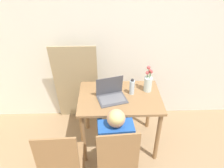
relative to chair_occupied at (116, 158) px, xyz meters
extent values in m
cube|color=white|center=(0.25, 1.28, 0.78)|extent=(6.40, 0.05, 2.50)
cube|color=olive|center=(0.07, 0.64, 0.27)|extent=(0.96, 0.66, 0.03)
cylinder|color=olive|center=(-0.36, 0.36, -0.11)|extent=(0.05, 0.05, 0.72)
cylinder|color=olive|center=(0.50, 0.36, -0.11)|extent=(0.05, 0.05, 0.72)
cylinder|color=olive|center=(-0.36, 0.92, -0.11)|extent=(0.05, 0.05, 0.72)
cylinder|color=olive|center=(0.50, 0.92, -0.11)|extent=(0.05, 0.05, 0.72)
cube|color=olive|center=(0.00, 0.07, -0.04)|extent=(0.43, 0.43, 0.02)
cube|color=olive|center=(0.01, -0.12, 0.21)|extent=(0.38, 0.04, 0.48)
cylinder|color=olive|center=(0.15, 0.25, -0.26)|extent=(0.04, 0.04, 0.42)
cylinder|color=olive|center=(-0.19, 0.23, -0.26)|extent=(0.04, 0.04, 0.42)
cube|color=olive|center=(-0.54, 0.05, -0.04)|extent=(0.41, 0.41, 0.02)
cube|color=olive|center=(-0.53, -0.14, 0.21)|extent=(0.38, 0.03, 0.48)
cylinder|color=olive|center=(-0.37, 0.22, -0.26)|extent=(0.04, 0.04, 0.42)
cylinder|color=olive|center=(-0.71, 0.21, -0.26)|extent=(0.04, 0.04, 0.42)
cube|color=#1E4C9E|center=(0.00, 0.07, 0.17)|extent=(0.34, 0.20, 0.41)
sphere|color=tan|center=(0.00, 0.07, 0.46)|extent=(0.17, 0.17, 0.17)
sphere|color=#D8BC72|center=(0.00, 0.06, 0.48)|extent=(0.14, 0.14, 0.14)
cylinder|color=navy|center=(0.06, 0.22, -0.02)|extent=(0.11, 0.29, 0.09)
cylinder|color=navy|center=(-0.09, 0.21, -0.02)|extent=(0.11, 0.29, 0.09)
cylinder|color=navy|center=(0.05, 0.36, -0.25)|extent=(0.07, 0.07, 0.44)
cylinder|color=navy|center=(-0.10, 0.35, -0.25)|extent=(0.07, 0.07, 0.44)
cylinder|color=#1E4C9E|center=(0.12, 0.29, 0.19)|extent=(0.07, 0.24, 0.06)
cylinder|color=#1E4C9E|center=(-0.16, 0.27, 0.19)|extent=(0.07, 0.24, 0.06)
cube|color=#4C4C51|center=(-0.02, 0.58, 0.29)|extent=(0.37, 0.31, 0.01)
cube|color=slate|center=(-0.02, 0.58, 0.30)|extent=(0.31, 0.23, 0.00)
cube|color=#4C4C51|center=(-0.05, 0.68, 0.41)|extent=(0.31, 0.12, 0.23)
cube|color=black|center=(-0.05, 0.68, 0.41)|extent=(0.28, 0.11, 0.21)
cylinder|color=silver|center=(0.41, 0.75, 0.37)|extent=(0.10, 0.10, 0.18)
cylinder|color=#3D7A38|center=(0.43, 0.76, 0.43)|extent=(0.01, 0.01, 0.22)
sphere|color=#CC4C4C|center=(0.43, 0.76, 0.54)|extent=(0.05, 0.05, 0.05)
cylinder|color=#3D7A38|center=(0.40, 0.77, 0.45)|extent=(0.01, 0.01, 0.27)
sphere|color=#CC4C4C|center=(0.40, 0.77, 0.59)|extent=(0.04, 0.04, 0.04)
cylinder|color=#3D7A38|center=(0.39, 0.75, 0.43)|extent=(0.01, 0.01, 0.21)
sphere|color=#CC4C4C|center=(0.39, 0.75, 0.54)|extent=(0.04, 0.04, 0.04)
cylinder|color=#3D7A38|center=(0.41, 0.73, 0.45)|extent=(0.01, 0.01, 0.25)
sphere|color=#CC4C4C|center=(0.41, 0.73, 0.57)|extent=(0.03, 0.03, 0.03)
cylinder|color=silver|center=(0.21, 0.69, 0.37)|extent=(0.06, 0.06, 0.18)
cylinder|color=#262628|center=(0.21, 0.69, 0.47)|extent=(0.04, 0.04, 0.02)
cube|color=tan|center=(-0.50, 1.13, 0.14)|extent=(0.59, 0.19, 1.22)
camera|label=1|loc=(-0.09, -1.40, 1.79)|focal=35.00mm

